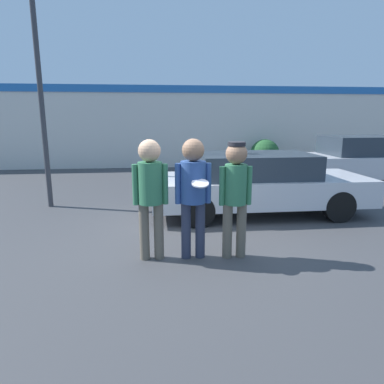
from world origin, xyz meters
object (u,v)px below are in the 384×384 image
Objects in this scene: parked_car_far at (361,160)px; street_lamp at (49,69)px; person_middle_with_frisbee at (193,187)px; shrub at (265,154)px; person_right at (235,189)px; parked_car_near at (258,183)px; person_left at (150,188)px.

street_lamp reaches higher than parked_car_far.
person_middle_with_frisbee reaches higher than parked_car_far.
shrub is (7.00, 5.53, -2.58)m from street_lamp.
street_lamp reaches higher than shrub.
parked_car_far is (5.55, 5.50, -0.33)m from person_right.
parked_car_near is at bearing -109.55° from shrub.
person_right is 0.41× the size of parked_car_far.
person_right is at bearing -45.02° from street_lamp.
person_middle_with_frisbee is 0.36× the size of street_lamp.
shrub is at bearing 38.35° from street_lamp.
person_middle_with_frisbee is 4.97m from street_lamp.
person_left is at bearing -117.86° from shrub.
person_right reaches higher than parked_car_near.
person_middle_with_frisbee is at bearing -126.85° from parked_car_near.
person_right is 7.81m from parked_car_far.
person_left is 1.51× the size of shrub.
person_middle_with_frisbee is 1.51× the size of shrub.
parked_car_near is 5.45m from parked_car_far.
person_right is at bearing -114.86° from parked_car_near.
person_right is at bearing -135.26° from parked_car_far.
person_left is 10.17m from shrub.
parked_car_far is at bearing 38.46° from person_left.
parked_car_far reaches higher than parked_car_near.
street_lamp is (-3.52, 3.52, 2.10)m from person_right.
person_left is 1.28m from person_right.
shrub is at bearing 65.48° from person_middle_with_frisbee.
parked_car_far is at bearing 41.37° from person_middle_with_frisbee.
street_lamp is at bearing -167.74° from parked_car_far.
shrub is (2.38, 6.70, -0.09)m from parked_car_near.
person_right is 0.35× the size of street_lamp.
parked_car_near is at bearing -14.18° from street_lamp.
parked_car_far reaches higher than shrub.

